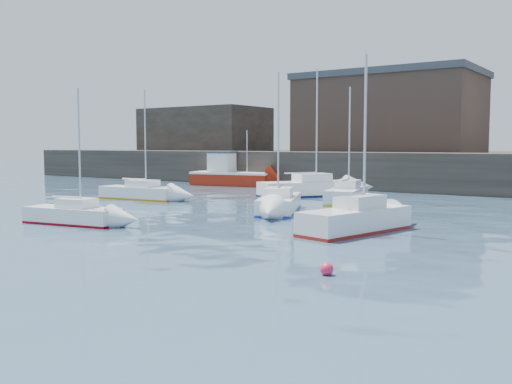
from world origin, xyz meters
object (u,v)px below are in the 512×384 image
Objects in this scene: buoy_far at (266,207)px; sailboat_h at (308,188)px; sailboat_a at (73,215)px; sailboat_f at (347,194)px; sailboat_c at (356,219)px; fishing_boat at (231,175)px; buoy_mid at (327,275)px; sailboat_b at (279,203)px; sailboat_e at (140,192)px.

sailboat_h is at bearing 101.49° from buoy_far.
sailboat_f is at bearing 69.25° from sailboat_a.
sailboat_c reaches higher than buoy_far.
fishing_boat is at bearing 133.72° from buoy_far.
sailboat_c is at bearing 23.27° from sailboat_a.
buoy_far is at bearing -116.73° from sailboat_f.
sailboat_a reaches higher than fishing_boat.
buoy_far is at bearing -78.51° from sailboat_h.
sailboat_h is 23.85× the size of buoy_mid.
sailboat_f is at bearing 114.01° from buoy_mid.
sailboat_a is at bearing 169.86° from buoy_mid.
sailboat_c is 1.01× the size of sailboat_f.
buoy_mid is 17.28m from buoy_far.
sailboat_h is 24.92× the size of buoy_far.
sailboat_f is 20.19× the size of buoy_far.
buoy_far is at bearing -46.28° from fishing_boat.
sailboat_f reaches higher than fishing_boat.
buoy_mid is (12.49, -21.08, -0.58)m from sailboat_h.
sailboat_b is 7.84m from sailboat_c.
sailboat_h is (-4.20, 2.46, 0.07)m from sailboat_f.
fishing_boat is 1.27× the size of sailboat_a.
sailboat_c is 1.02× the size of sailboat_e.
sailboat_f is (0.85, 6.64, 0.03)m from sailboat_b.
sailboat_f is at bearing 25.48° from sailboat_e.
sailboat_f is 0.81× the size of sailboat_h.
sailboat_e is 24.26m from buoy_mid.
sailboat_a is 10.77m from sailboat_b.
sailboat_e reaches higher than fishing_boat.
sailboat_c is at bearing -34.77° from buoy_far.
sailboat_a is 0.85× the size of sailboat_e.
sailboat_f is 20.39m from buoy_mid.
sailboat_e is 0.80× the size of sailboat_h.
buoy_mid is (9.14, -11.98, -0.48)m from sailboat_b.
sailboat_b reaches higher than sailboat_a.
sailboat_h is 24.51m from buoy_mid.
sailboat_c is 18.73m from sailboat_e.
buoy_far is (-10.93, 13.39, 0.00)m from buoy_mid.
sailboat_a reaches higher than buoy_far.
sailboat_b reaches higher than sailboat_f.
sailboat_f is at bearing -30.36° from sailboat_h.
sailboat_a reaches higher than buoy_mid.
sailboat_h is at bearing 149.64° from sailboat_f.
sailboat_e is 20.06× the size of buoy_far.
sailboat_b reaches higher than sailboat_c.
fishing_boat is 14.12m from sailboat_e.
sailboat_b is at bearing 60.91° from sailboat_a.
buoy_mid is at bearing -50.78° from buoy_far.
fishing_boat is at bearing 101.79° from sailboat_e.
sailboat_h reaches higher than sailboat_e.
sailboat_e is 19.19× the size of buoy_mid.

